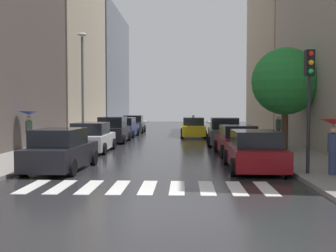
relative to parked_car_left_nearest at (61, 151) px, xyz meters
name	(u,v)px	position (x,y,z in m)	size (l,w,h in m)	color
ground_plane	(171,137)	(3.70, 17.85, -0.79)	(28.00, 72.00, 0.04)	#262629
sidewalk_left	(93,136)	(-2.80, 17.85, -0.69)	(3.00, 72.00, 0.15)	gray
sidewalk_right	(249,136)	(10.20, 17.85, -0.69)	(3.00, 72.00, 0.15)	gray
crosswalk_stripes	(148,187)	(3.70, -3.27, -0.76)	(7.65, 2.20, 0.01)	silver
building_left_far	(99,69)	(-7.30, 41.60, 7.17)	(6.00, 19.34, 15.87)	slate
building_right_mid	(291,12)	(14.70, 22.75, 10.51)	(6.00, 13.69, 22.54)	#B2A38C
parked_car_left_nearest	(61,151)	(0.00, 0.00, 0.00)	(2.17, 4.40, 1.64)	black
parked_car_left_second	(92,138)	(-0.27, 6.43, 0.00)	(2.11, 4.28, 1.63)	silver
parked_car_left_third	(113,131)	(-0.15, 12.47, 0.07)	(2.10, 4.21, 1.80)	black
parked_car_left_fourth	(124,128)	(-0.21, 17.86, -0.01)	(2.23, 4.54, 1.60)	navy
parked_car_left_fifth	(133,124)	(-0.13, 23.69, 0.02)	(2.24, 4.21, 1.68)	#474C51
parked_car_right_nearest	(255,151)	(7.58, 0.33, -0.03)	(2.19, 4.38, 1.56)	maroon
parked_car_right_second	(237,141)	(7.57, 5.55, -0.04)	(2.20, 4.26, 1.54)	maroon
parked_car_right_third	(224,132)	(7.41, 10.81, 0.07)	(2.22, 4.34, 1.79)	#474C51
taxi_midroad	(193,128)	(5.57, 17.79, 0.00)	(2.09, 4.52, 1.81)	yellow
pedestrian_foreground	(278,128)	(11.14, 11.77, 0.31)	(0.36, 0.36, 1.75)	navy
pedestrian_by_kerb	(333,135)	(9.91, -1.55, 0.77)	(0.96, 0.96, 1.92)	navy
pedestrian_far_side	(29,121)	(-3.62, 6.06, 0.98)	(1.15, 1.15, 2.11)	#38513D
street_tree_right	(285,82)	(10.41, 7.12, 3.12)	(3.72, 3.72, 5.61)	#513823
traffic_light_right_corner	(309,84)	(9.15, -1.29, 2.52)	(0.30, 0.42, 4.30)	black
lamp_post_left	(83,80)	(-1.85, 10.77, 3.51)	(0.60, 0.28, 7.18)	#595B60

